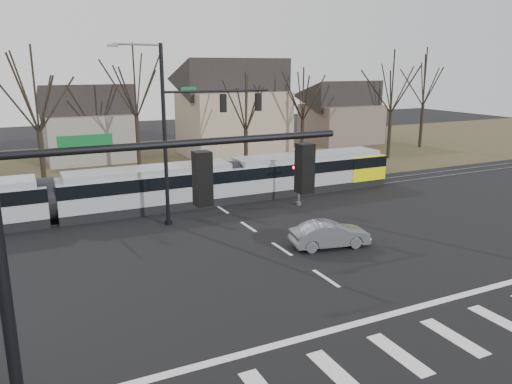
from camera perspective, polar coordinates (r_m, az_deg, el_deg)
name	(u,v)px	position (r m, az deg, el deg)	size (l,w,h in m)	color
ground	(354,297)	(20.82, 11.12, -11.67)	(140.00, 140.00, 0.00)	black
grass_verge	(152,162)	(49.03, -11.85, 3.32)	(140.00, 28.00, 0.01)	#38331E
crosswalk	(427,345)	(18.19, 18.99, -16.24)	(27.00, 2.60, 0.01)	silver
stop_line	(383,316)	(19.58, 14.36, -13.60)	(28.00, 0.35, 0.01)	silver
lane_dashes	(211,202)	(34.10, -5.15, -1.15)	(0.18, 30.00, 0.01)	silver
rail_pair	(212,202)	(33.91, -5.03, -1.19)	(90.00, 1.52, 0.06)	#59595E
tram	(148,187)	(32.52, -12.29, 0.55)	(36.41, 2.70, 2.76)	gray
sedan	(330,234)	(25.77, 8.43, -4.81)	(4.24, 2.12, 1.34)	#575B60
signal_pole_near_left	(100,254)	(9.46, -17.38, -6.80)	(9.28, 0.44, 10.20)	black
signal_pole_far	(191,125)	(28.98, -7.39, 7.55)	(9.28, 0.44, 10.20)	black
rail_crossing_signal	(299,177)	(32.95, 4.95, 1.68)	(1.08, 0.36, 4.00)	#59595B
tree_row	(190,115)	(43.18, -7.58, 8.76)	(59.20, 7.20, 10.00)	black
house_b	(88,120)	(51.46, -18.64, 7.85)	(8.64, 7.56, 7.65)	slate
house_c	(233,104)	(52.17, -2.67, 10.04)	(10.80, 8.64, 10.10)	gray
house_d	(341,109)	(61.40, 9.71, 9.29)	(8.64, 7.56, 7.65)	brown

